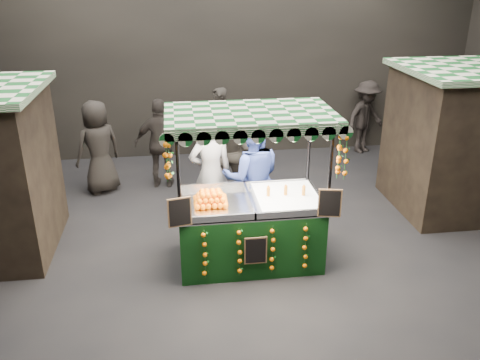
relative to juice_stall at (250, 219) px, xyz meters
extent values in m
plane|color=black|center=(-0.01, -0.07, -0.73)|extent=(12.00, 12.00, 0.00)
cube|color=black|center=(-0.01, 4.93, 1.77)|extent=(12.00, 0.10, 5.00)
cube|color=black|center=(4.39, 1.43, 0.52)|extent=(2.80, 2.00, 2.50)
cube|color=black|center=(-0.01, 0.04, -0.25)|extent=(2.08, 1.13, 0.94)
cube|color=silver|center=(-0.01, 0.04, 0.24)|extent=(2.08, 1.13, 0.04)
cylinder|color=black|center=(-1.02, -0.50, 0.41)|extent=(0.05, 0.05, 2.26)
cylinder|color=black|center=(1.00, -0.50, 0.41)|extent=(0.05, 0.05, 2.26)
cylinder|color=black|center=(-1.02, 0.57, 0.41)|extent=(0.05, 0.05, 2.26)
cylinder|color=black|center=(1.00, 0.57, 0.41)|extent=(0.05, 0.05, 2.26)
cube|color=#12531F|center=(-0.01, 0.04, 1.58)|extent=(2.31, 1.37, 0.08)
cube|color=white|center=(0.56, 0.04, 0.29)|extent=(0.92, 1.02, 0.08)
cube|color=black|center=(-1.03, -0.56, 0.45)|extent=(0.32, 0.09, 0.42)
cube|color=black|center=(1.01, -0.56, 0.45)|extent=(0.32, 0.09, 0.42)
cube|color=black|center=(-0.01, -0.57, -0.21)|extent=(0.32, 0.02, 0.42)
imported|color=gray|center=(-0.48, 1.17, 0.27)|extent=(0.80, 0.60, 1.99)
imported|color=navy|center=(0.16, 0.88, 0.28)|extent=(1.03, 0.84, 2.01)
imported|color=black|center=(-4.17, 3.29, 0.15)|extent=(0.69, 0.50, 1.76)
imported|color=#2D2924|center=(-0.01, 2.17, 0.23)|extent=(1.13, 1.02, 1.91)
imported|color=#2E2825|center=(-1.31, 3.10, 0.18)|extent=(1.11, 0.57, 1.82)
imported|color=black|center=(3.49, 4.53, 0.14)|extent=(1.29, 1.09, 1.74)
imported|color=black|center=(-2.53, 3.01, 0.20)|extent=(1.08, 0.99, 1.85)
imported|color=#2C2724|center=(4.45, 3.32, 0.13)|extent=(1.29, 1.60, 1.71)
imported|color=#292521|center=(-0.08, 4.00, 0.17)|extent=(0.49, 0.69, 1.80)
camera|label=1|loc=(-1.04, -6.48, 3.40)|focal=37.40mm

